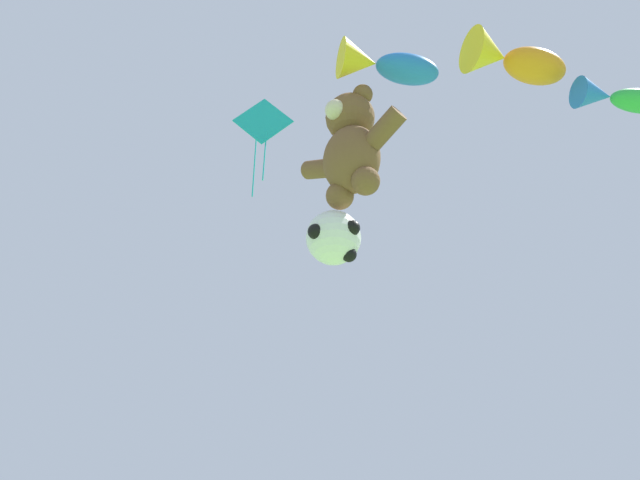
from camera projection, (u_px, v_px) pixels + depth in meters
The scene contains 6 objects.
teddy_bear_kite at pixel (351, 146), 11.48m from camera, with size 2.45×1.08×2.48m.
soccer_ball_kite at pixel (334, 238), 10.78m from camera, with size 1.06×1.05×0.97m.
fish_kite_cobalt at pixel (383, 65), 11.97m from camera, with size 1.66×2.05×0.80m.
fish_kite_tangerine at pixel (512, 60), 12.14m from camera, with size 1.70×2.24×0.94m.
fish_kite_emerald at pixel (617, 98), 12.13m from camera, with size 1.57×1.94×0.64m.
diamond_kite at pixel (263, 125), 14.71m from camera, with size 1.02×1.08×2.85m.
Camera 1 is at (6.37, -1.50, 1.31)m, focal length 35.00 mm.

